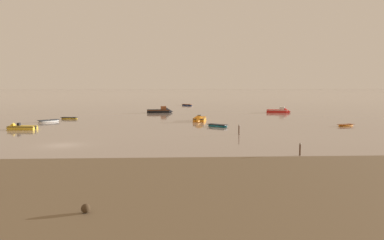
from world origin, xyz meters
TOP-DOWN VIEW (x-y plane):
  - ground_plane at (0.00, 0.00)m, footprint 800.00×800.00m
  - tidal_rock_near at (8.57, -26.39)m, footprint 0.55×0.55m
  - rowboat_moored_1 at (18.59, 82.82)m, footprint 4.20×4.15m
  - motorboat_moored_0 at (19.06, 28.93)m, footprint 3.17×6.39m
  - rowboat_moored_2 at (-8.32, 35.51)m, footprint 3.86×1.94m
  - motorboat_moored_3 at (11.08, 52.31)m, footprint 6.77×2.77m
  - motorboat_moored_4 at (-11.96, 17.05)m, footprint 5.39×2.47m
  - motorboat_moored_5 at (41.71, 50.83)m, footprint 6.42×4.18m
  - rowboat_moored_3 at (21.67, 19.45)m, footprint 3.93×3.60m
  - rowboat_moored_4 at (-10.69, 29.05)m, footprint 4.19×4.08m
  - rowboat_moored_5 at (44.74, 19.26)m, footprint 3.56×2.27m
  - mooring_post_left at (27.46, -8.06)m, footprint 0.22×0.22m
  - mooring_post_right at (23.71, 9.02)m, footprint 0.22×0.22m

SIDE VIEW (x-z plane):
  - ground_plane at x=0.00m, z-range 0.00..0.00m
  - rowboat_moored_5 at x=44.74m, z-range -0.12..0.41m
  - rowboat_moored_2 at x=-8.32m, z-range -0.13..0.45m
  - rowboat_moored_3 at x=21.67m, z-range -0.14..0.49m
  - rowboat_moored_4 at x=-10.69m, z-range -0.16..0.53m
  - rowboat_moored_1 at x=18.59m, z-range -0.16..0.54m
  - motorboat_moored_4 at x=-11.96m, z-range -0.65..1.14m
  - motorboat_moored_0 at x=19.06m, z-range -0.76..1.34m
  - motorboat_moored_5 at x=41.71m, z-range -0.81..1.50m
  - motorboat_moored_3 at x=11.08m, z-range -0.87..1.63m
  - tidal_rock_near at x=8.57m, z-range 0.15..0.70m
  - mooring_post_left at x=27.46m, z-range -0.10..1.38m
  - mooring_post_right at x=23.71m, z-range -0.11..1.53m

